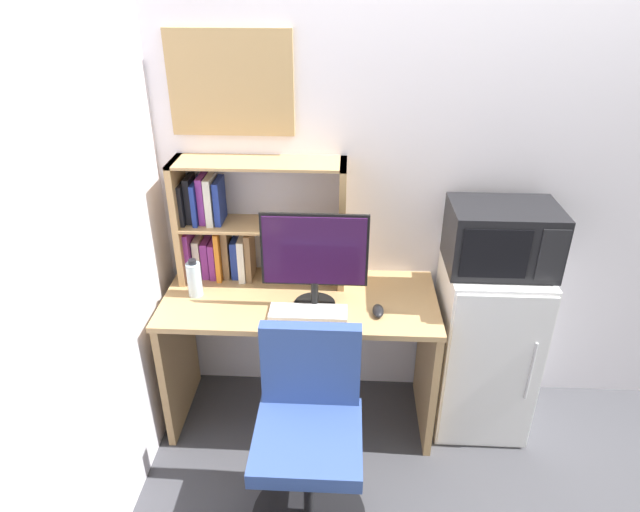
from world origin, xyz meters
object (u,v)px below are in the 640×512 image
Objects in this scene: keyboard at (308,312)px; desk_chair at (309,444)px; hutch_bookshelf at (236,224)px; monitor at (314,256)px; water_bottle at (194,279)px; computer_mouse at (378,311)px; mini_fridge at (483,346)px; wall_corkboard at (231,84)px; microwave at (502,237)px.

desk_chair reaches higher than keyboard.
monitor is at bearing -32.59° from hutch_bookshelf.
computer_mouse is at bearing -8.03° from water_bottle.
desk_chair reaches higher than computer_mouse.
desk_chair is at bearing -85.93° from keyboard.
mini_fridge is at bearing -6.73° from hutch_bookshelf.
keyboard is 0.39× the size of mini_fridge.
hutch_bookshelf is 1.11m from desk_chair.
hutch_bookshelf is 0.67m from wall_corkboard.
microwave is (0.00, 0.00, 0.62)m from mini_fridge.
monitor is 0.62m from water_bottle.
monitor is at bearing 71.06° from keyboard.
water_bottle is 0.34× the size of wall_corkboard.
hutch_bookshelf is at bearing -92.16° from wall_corkboard.
desk_chair is (0.60, -0.60, -0.44)m from water_bottle.
mini_fridge is at bearing 7.28° from monitor.
wall_corkboard is at bearing 114.91° from desk_chair.
microwave is (1.27, -0.15, 0.03)m from hutch_bookshelf.
water_bottle is (-0.57, 0.14, 0.08)m from keyboard.
desk_chair is at bearing -65.09° from wall_corkboard.
water_bottle is 0.96m from desk_chair.
computer_mouse is (0.30, -0.06, -0.25)m from monitor.
mini_fridge is at bearing 16.56° from computer_mouse.
wall_corkboard reaches higher than mini_fridge.
mini_fridge is (1.27, -0.15, -0.59)m from hutch_bookshelf.
monitor is 2.52× the size of water_bottle.
monitor is (0.41, -0.26, -0.03)m from hutch_bookshelf.
water_bottle is 1.48m from microwave.
hutch_bookshelf reaches higher than mini_fridge.
monitor is 1.03m from mini_fridge.
hutch_bookshelf reaches higher than desk_chair.
microwave is (0.86, 0.11, 0.06)m from monitor.
desk_chair is 1.58× the size of wall_corkboard.
computer_mouse is at bearing -163.16° from microwave.
mini_fridge is (0.89, 0.19, -0.30)m from keyboard.
desk_chair is at bearing -143.01° from mini_fridge.
mini_fridge is at bearing 11.79° from keyboard.
keyboard is 1.11m from wall_corkboard.
computer_mouse is at bearing -24.15° from hutch_bookshelf.
water_bottle is at bearing -134.39° from hutch_bookshelf.
hutch_bookshelf is 1.41m from mini_fridge.
microwave is at bearing 89.81° from mini_fridge.
monitor is 1.01× the size of microwave.
keyboard is 1.87× the size of water_bottle.
hutch_bookshelf is 2.30× the size of keyboard.
water_bottle is 0.21× the size of desk_chair.
mini_fridge is (1.46, 0.04, -0.38)m from water_bottle.
hutch_bookshelf is at bearing 155.85° from computer_mouse.
monitor reaches higher than computer_mouse.
desk_chair is 1.64m from wall_corkboard.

